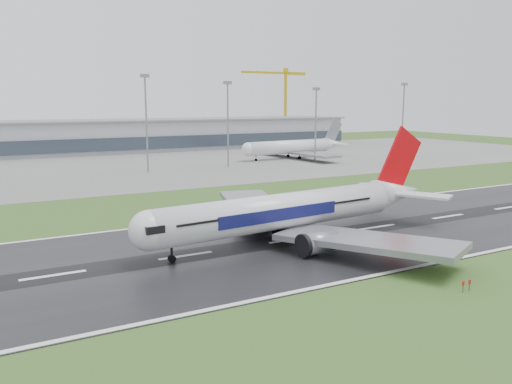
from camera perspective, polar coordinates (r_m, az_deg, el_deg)
ground at (r=103.92m, az=13.30°, el=-3.87°), size 520.00×520.00×0.00m
runway at (r=103.91m, az=13.30°, el=-3.85°), size 400.00×45.00×0.10m
apron at (r=212.51m, az=-9.68°, el=3.26°), size 400.00×130.00×0.08m
terminal at (r=269.16m, az=-13.89°, el=6.10°), size 240.00×36.00×15.00m
main_airliner at (r=91.26m, az=4.92°, el=0.49°), size 68.58×65.87×18.64m
parked_airliner at (r=225.40m, az=4.17°, el=5.84°), size 60.03×56.57×16.27m
tower_crane at (r=323.16m, az=3.30°, el=9.63°), size 45.66×3.55×44.96m
floodmast_2 at (r=182.56m, az=-12.11°, el=7.24°), size 0.64×0.64×32.70m
floodmast_3 at (r=193.74m, az=-3.15°, el=7.33°), size 0.64×0.64×30.92m
floodmast_4 at (r=213.96m, az=6.66°, el=7.29°), size 0.64×0.64×29.17m
floodmast_5 at (r=244.78m, az=16.04°, el=7.61°), size 0.64×0.64×31.80m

